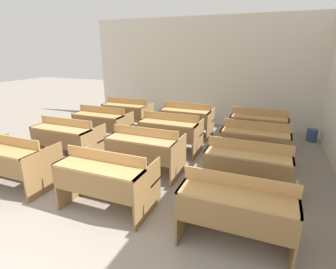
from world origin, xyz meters
TOP-DOWN VIEW (x-y plane):
  - wall_back at (0.00, 6.56)m, footprint 6.65×0.06m
  - bench_front_left at (-1.64, 1.65)m, footprint 1.23×0.77m
  - bench_front_center at (0.10, 1.69)m, footprint 1.23×0.77m
  - bench_front_right at (1.85, 1.65)m, footprint 1.23×0.77m
  - bench_second_left at (-1.61, 2.84)m, footprint 1.23×0.77m
  - bench_second_center at (0.11, 2.85)m, footprint 1.23×0.77m
  - bench_second_right at (1.84, 2.83)m, footprint 1.23×0.77m
  - bench_third_left at (-1.62, 4.01)m, footprint 1.23×0.77m
  - bench_third_center at (0.13, 3.99)m, footprint 1.23×0.77m
  - bench_third_right at (1.85, 3.98)m, footprint 1.23×0.77m
  - bench_back_left at (-1.63, 5.18)m, footprint 1.23×0.77m
  - bench_back_center at (0.11, 5.18)m, footprint 1.23×0.77m
  - bench_back_right at (1.84, 5.16)m, footprint 1.23×0.77m
  - wastepaper_bin at (3.05, 5.90)m, footprint 0.24×0.24m

SIDE VIEW (x-z plane):
  - wastepaper_bin at x=3.05m, z-range 0.00..0.30m
  - bench_front_left at x=-1.64m, z-range 0.03..0.89m
  - bench_front_center at x=0.10m, z-range 0.03..0.89m
  - bench_front_right at x=1.85m, z-range 0.03..0.89m
  - bench_second_left at x=-1.61m, z-range 0.03..0.89m
  - bench_second_center at x=0.11m, z-range 0.03..0.89m
  - bench_second_right at x=1.84m, z-range 0.03..0.89m
  - bench_third_left at x=-1.62m, z-range 0.03..0.89m
  - bench_third_center at x=0.13m, z-range 0.03..0.89m
  - bench_third_right at x=1.85m, z-range 0.03..0.89m
  - bench_back_left at x=-1.63m, z-range 0.03..0.89m
  - bench_back_center at x=0.11m, z-range 0.03..0.89m
  - bench_back_right at x=1.84m, z-range 0.03..0.89m
  - wall_back at x=0.00m, z-range 0.00..3.00m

